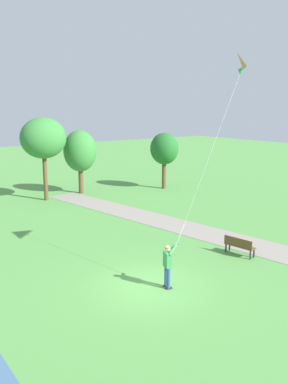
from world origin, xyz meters
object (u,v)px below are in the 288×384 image
Objects in this scene: flying_kite at (237,66)px; person_kite_flyer at (168,262)px; tree_lakeside_near at (43,138)px; park_bench_near_walkway at (239,245)px; tree_treeline_left at (80,151)px; tree_behind_path at (164,149)px.

person_kite_flyer is at bearing 165.20° from flying_kite.
tree_lakeside_near is at bearing 82.50° from person_kite_flyer.
tree_treeline_left is at bearing 88.03° from park_bench_near_walkway.
flying_kite reaches higher than person_kite_flyer.
person_kite_flyer is at bearing -97.50° from tree_lakeside_near.
tree_behind_path is at bearing 63.65° from park_bench_near_walkway.
park_bench_near_walkway is (2.37, 1.44, -7.92)m from flying_kite.
person_kite_flyer is 18.91m from tree_treeline_left.
tree_lakeside_near is (-3.32, -0.71, 1.22)m from tree_treeline_left.
tree_treeline_left is at bearing 159.71° from tree_behind_path.
tree_lakeside_near is (-2.73, 16.45, 4.13)m from park_bench_near_walkway.
park_bench_near_walkway is 16.64m from tree_behind_path.
person_kite_flyer is at bearing -171.47° from park_bench_near_walkway.
tree_lakeside_near is at bearing -167.91° from tree_treeline_left.
flying_kite is 1.15× the size of tree_lakeside_near.
tree_lakeside_near is (-0.36, 17.89, -3.79)m from flying_kite.
flying_kite is 19.46m from tree_behind_path.
tree_treeline_left is 3.61m from tree_lakeside_near.
flying_kite reaches higher than tree_treeline_left.
person_kite_flyer reaches higher than park_bench_near_walkway.
tree_behind_path reaches higher than person_kite_flyer.
tree_behind_path is (10.01, -1.76, -1.25)m from tree_lakeside_near.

